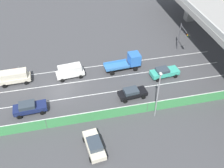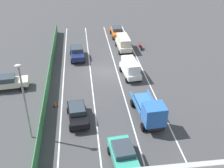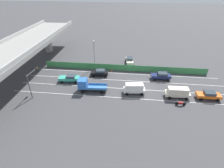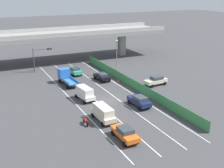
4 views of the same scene
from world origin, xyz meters
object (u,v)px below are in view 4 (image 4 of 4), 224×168
Objects in this scene: car_taxi_teal at (74,70)px; car_van_white at (85,93)px; car_van_cream at (103,112)px; flatbed_truck_blue at (66,76)px; parked_sedan_cream at (156,80)px; traffic_light at (40,55)px; motorcycle at (86,121)px; car_sedan_navy at (139,101)px; street_lamp at (117,54)px; car_sedan_black at (102,76)px; car_taxi_orange at (125,133)px; traffic_cone at (119,81)px.

car_van_white reaches higher than car_taxi_teal.
car_van_white is at bearing 86.72° from car_van_cream.
car_van_white is 0.75× the size of flatbed_truck_blue.
traffic_light reaches higher than parked_sedan_cream.
car_taxi_teal is at bearing 74.91° from motorcycle.
car_taxi_teal is at bearing 99.45° from car_sedan_navy.
motorcycle is at bearing -126.53° from street_lamp.
traffic_light reaches higher than car_sedan_navy.
car_sedan_black is 10.71m from parked_sedan_cream.
car_sedan_black is 24.19m from car_taxi_orange.
traffic_cone is at bearing 56.03° from car_van_cream.
car_sedan_navy is at bearing -136.82° from parked_sedan_cream.
traffic_light is at bearing 97.32° from car_van_white.
parked_sedan_cream is 0.63× the size of street_lamp.
car_taxi_orange is (-0.31, -14.69, -0.34)m from car_van_white.
car_taxi_teal is 15.18m from car_van_white.
car_van_cream is at bearing -93.28° from car_van_white.
street_lamp is at bearing -28.83° from car_taxi_teal.
motorcycle is (-3.18, -8.75, -0.78)m from car_van_white.
motorcycle is (-2.87, 5.93, -0.44)m from car_taxi_orange.
car_sedan_black is 7.38m from car_taxi_teal.
car_sedan_navy is at bearing -104.62° from street_lamp.
car_sedan_navy is 2.36× the size of motorcycle.
motorcycle is 0.37× the size of traffic_light.
car_sedan_navy is 7.57m from car_van_cream.
motorcycle is (-9.88, -2.45, -0.48)m from car_sedan_navy.
parked_sedan_cream reaches higher than car_sedan_navy.
car_sedan_black reaches higher than traffic_cone.
flatbed_truck_blue is at bearing 113.14° from car_sedan_navy.
motorcycle is 0.26× the size of street_lamp.
car_taxi_teal reaches higher than traffic_cone.
flatbed_truck_blue is (-6.91, 16.17, 0.45)m from car_sedan_navy.
traffic_cone is at bearing 31.95° from car_van_white.
parked_sedan_cream is (18.08, 10.15, 0.48)m from motorcycle.
car_sedan_navy is 0.62× the size of street_lamp.
car_sedan_navy reaches higher than motorcycle.
car_van_white is 9.35m from motorcycle.
parked_sedan_cream is at bearing -47.02° from traffic_light.
car_sedan_black is (7.32, 17.06, -0.35)m from car_van_cream.
traffic_light is at bearing 93.74° from car_taxi_orange.
car_van_cream reaches higher than traffic_cone.
street_lamp is at bearing 25.88° from car_sedan_black.
motorcycle reaches higher than traffic_cone.
car_taxi_teal is at bearing 83.26° from car_taxi_orange.
parked_sedan_cream is (14.90, 1.39, -0.30)m from car_van_white.
car_sedan_navy is 1.06× the size of car_sedan_black.
parked_sedan_cream is (15.39, 10.02, -0.29)m from car_van_cream.
motorcycle is 3.29× the size of traffic_cone.
street_lamp is (-3.82, 9.10, 3.57)m from parked_sedan_cream.
street_lamp is at bearing 58.81° from car_van_cream.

